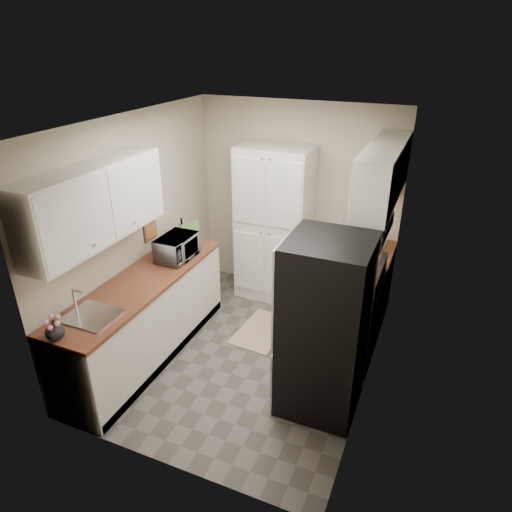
# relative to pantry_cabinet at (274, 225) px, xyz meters

# --- Properties ---
(ground) EXTENTS (3.20, 3.20, 0.00)m
(ground) POSITION_rel_pantry_cabinet_xyz_m (0.20, -1.32, -1.00)
(ground) COLOR #56514C
(ground) RESTS_ON ground
(room_shell) EXTENTS (2.64, 3.24, 2.52)m
(room_shell) POSITION_rel_pantry_cabinet_xyz_m (0.18, -1.32, 0.63)
(room_shell) COLOR #B4A892
(room_shell) RESTS_ON ground
(pantry_cabinet) EXTENTS (0.90, 0.55, 2.00)m
(pantry_cabinet) POSITION_rel_pantry_cabinet_xyz_m (0.00, 0.00, 0.00)
(pantry_cabinet) COLOR silver
(pantry_cabinet) RESTS_ON ground
(base_cabinet_left) EXTENTS (0.60, 2.30, 0.88)m
(base_cabinet_left) POSITION_rel_pantry_cabinet_xyz_m (-0.79, -1.75, -0.56)
(base_cabinet_left) COLOR silver
(base_cabinet_left) RESTS_ON ground
(countertop_left) EXTENTS (0.63, 2.33, 0.04)m
(countertop_left) POSITION_rel_pantry_cabinet_xyz_m (-0.79, -1.75, -0.10)
(countertop_left) COLOR brown
(countertop_left) RESTS_ON base_cabinet_left
(base_cabinet_right) EXTENTS (0.60, 0.80, 0.88)m
(base_cabinet_right) POSITION_rel_pantry_cabinet_xyz_m (1.19, -0.12, -0.56)
(base_cabinet_right) COLOR silver
(base_cabinet_right) RESTS_ON ground
(countertop_right) EXTENTS (0.63, 0.83, 0.04)m
(countertop_right) POSITION_rel_pantry_cabinet_xyz_m (1.19, -0.12, -0.10)
(countertop_right) COLOR brown
(countertop_right) RESTS_ON base_cabinet_right
(electric_range) EXTENTS (0.71, 0.78, 1.13)m
(electric_range) POSITION_rel_pantry_cabinet_xyz_m (1.17, -0.93, -0.52)
(electric_range) COLOR #B7B7BC
(electric_range) RESTS_ON ground
(refrigerator) EXTENTS (0.70, 0.72, 1.70)m
(refrigerator) POSITION_rel_pantry_cabinet_xyz_m (1.14, -1.73, -0.15)
(refrigerator) COLOR #B7B7BC
(refrigerator) RESTS_ON ground
(microwave) EXTENTS (0.33, 0.48, 0.27)m
(microwave) POSITION_rel_pantry_cabinet_xyz_m (-0.71, -1.16, 0.05)
(microwave) COLOR silver
(microwave) RESTS_ON countertop_left
(wine_bottle) EXTENTS (0.07, 0.07, 0.29)m
(wine_bottle) POSITION_rel_pantry_cabinet_xyz_m (-0.88, -0.77, 0.06)
(wine_bottle) COLOR black
(wine_bottle) RESTS_ON countertop_left
(flower_vase) EXTENTS (0.19, 0.19, 0.17)m
(flower_vase) POSITION_rel_pantry_cabinet_xyz_m (-0.85, -2.83, 0.00)
(flower_vase) COLOR white
(flower_vase) RESTS_ON countertop_left
(cutting_board) EXTENTS (0.12, 0.23, 0.30)m
(cutting_board) POSITION_rel_pantry_cabinet_xyz_m (-0.72, -0.83, 0.07)
(cutting_board) COLOR #55893C
(cutting_board) RESTS_ON countertop_left
(toaster_oven) EXTENTS (0.27, 0.34, 0.19)m
(toaster_oven) POSITION_rel_pantry_cabinet_xyz_m (1.20, -0.05, 0.02)
(toaster_oven) COLOR #BCBBC0
(toaster_oven) RESTS_ON countertop_right
(fruit_basket) EXTENTS (0.23, 0.23, 0.09)m
(fruit_basket) POSITION_rel_pantry_cabinet_xyz_m (1.17, -0.06, 0.16)
(fruit_basket) COLOR #EC6800
(fruit_basket) RESTS_ON toaster_oven
(kitchen_mat) EXTENTS (0.57, 0.84, 0.01)m
(kitchen_mat) POSITION_rel_pantry_cabinet_xyz_m (0.20, -0.88, -0.99)
(kitchen_mat) COLOR tan
(kitchen_mat) RESTS_ON ground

